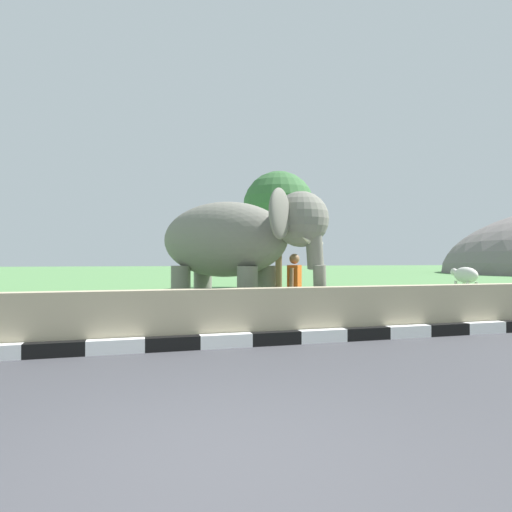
# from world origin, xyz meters

# --- Properties ---
(ground_plane) EXTENTS (220.00, 220.00, 0.00)m
(ground_plane) POSITION_xyz_m (0.00, 0.00, 0.00)
(ground_plane) COLOR #53834B
(asphalt_road) EXTENTS (120.00, 8.26, 0.01)m
(asphalt_road) POSITION_xyz_m (0.00, 0.00, 0.01)
(asphalt_road) COLOR #3D3D42
(asphalt_road) RESTS_ON ground_plane
(striped_curb) EXTENTS (16.20, 0.20, 0.24)m
(striped_curb) POSITION_xyz_m (-0.35, 4.18, 0.12)
(striped_curb) COLOR white
(striped_curb) RESTS_ON ground_plane
(barrier_parapet) EXTENTS (28.00, 0.36, 1.00)m
(barrier_parapet) POSITION_xyz_m (2.00, 4.48, 0.50)
(barrier_parapet) COLOR tan
(barrier_parapet) RESTS_ON ground_plane
(elephant) EXTENTS (3.88, 3.78, 2.94)m
(elephant) POSITION_xyz_m (1.70, 6.30, 1.93)
(elephant) COLOR slate
(elephant) RESTS_ON ground_plane
(person_handler) EXTENTS (0.44, 0.58, 1.66)m
(person_handler) POSITION_xyz_m (2.94, 6.01, 0.93)
(person_handler) COLOR navy
(person_handler) RESTS_ON ground_plane
(cow_near) EXTENTS (0.89, 1.93, 1.23)m
(cow_near) POSITION_xyz_m (12.62, 11.80, 0.87)
(cow_near) COLOR beige
(cow_near) RESTS_ON ground_plane
(tree_distant) EXTENTS (3.87, 3.87, 6.34)m
(tree_distant) POSITION_xyz_m (7.07, 19.35, 4.38)
(tree_distant) COLOR brown
(tree_distant) RESTS_ON ground_plane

